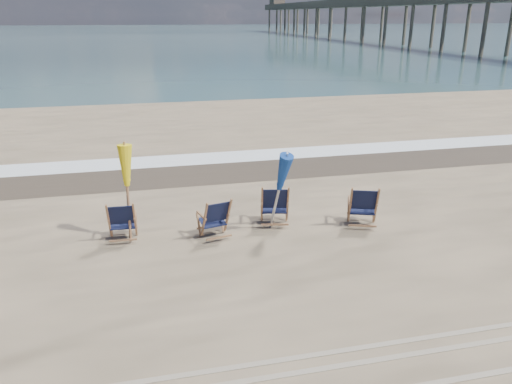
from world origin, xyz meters
TOP-DOWN VIEW (x-y plane):
  - ocean at (0.00, 128.00)m, footprint 400.00×400.00m
  - surf_foam at (0.00, 8.30)m, footprint 200.00×1.40m
  - wet_sand_strip at (0.00, 6.80)m, footprint 200.00×2.60m
  - tire_tracks at (0.00, -2.80)m, footprint 80.00×1.30m
  - beach_chair_0 at (-2.59, 2.22)m, footprint 0.62×0.69m
  - beach_chair_1 at (-0.66, 1.97)m, footprint 0.75×0.80m
  - beach_chair_2 at (0.73, 2.23)m, footprint 0.80×0.86m
  - beach_chair_3 at (2.61, 1.68)m, footprint 0.86×0.91m
  - umbrella_yellow at (-2.69, 2.32)m, footprint 0.30×0.30m
  - umbrella_blue at (0.41, 1.96)m, footprint 0.30×0.30m
  - fishing_pier at (38.00, 74.00)m, footprint 4.40×140.00m

SIDE VIEW (x-z plane):
  - ocean at x=0.00m, z-range 0.00..0.00m
  - wet_sand_strip at x=0.00m, z-range 0.00..0.00m
  - surf_foam at x=0.00m, z-range 0.00..0.01m
  - tire_tracks at x=0.00m, z-range 0.00..0.01m
  - beach_chair_0 at x=-2.59m, z-range 0.00..0.94m
  - beach_chair_1 at x=-0.66m, z-range 0.00..0.95m
  - beach_chair_3 at x=2.61m, z-range 0.00..1.02m
  - beach_chair_2 at x=0.73m, z-range 0.00..1.02m
  - umbrella_blue at x=0.41m, z-range 0.46..2.41m
  - umbrella_yellow at x=-2.69m, z-range 0.50..2.54m
  - fishing_pier at x=38.00m, z-range 0.00..9.30m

